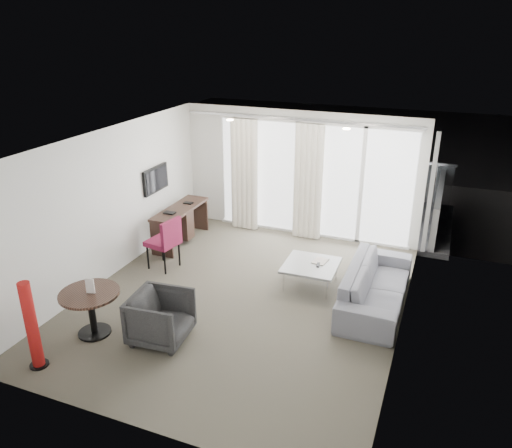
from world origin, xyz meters
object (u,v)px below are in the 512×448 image
at_px(round_table, 92,313).
at_px(coffee_table, 311,275).
at_px(rattan_chair_a, 374,198).
at_px(desk, 181,225).
at_px(red_lamp, 31,326).
at_px(tub_armchair, 161,318).
at_px(sofa, 376,286).
at_px(rattan_chair_b, 390,194).
at_px(desk_chair, 163,243).

xyz_separation_m(round_table, coffee_table, (2.53, 2.55, -0.14)).
bearing_deg(coffee_table, rattan_chair_a, 84.09).
height_order(desk, round_table, desk).
xyz_separation_m(coffee_table, rattan_chair_a, (0.41, 3.96, 0.16)).
xyz_separation_m(red_lamp, tub_armchair, (1.21, 1.11, -0.26)).
height_order(tub_armchair, sofa, tub_armchair).
bearing_deg(red_lamp, rattan_chair_a, 66.88).
relative_size(desk, sofa, 0.69).
bearing_deg(round_table, rattan_chair_b, 64.10).
bearing_deg(rattan_chair_a, red_lamp, -129.00).
height_order(red_lamp, sofa, red_lamp).
distance_m(round_table, sofa, 4.35).
xyz_separation_m(tub_armchair, sofa, (2.66, 2.10, -0.03)).
distance_m(desk, desk_chair, 1.16).
distance_m(red_lamp, rattan_chair_a, 8.03).
relative_size(tub_armchair, coffee_table, 0.89).
height_order(round_table, sofa, round_table).
bearing_deg(sofa, rattan_chair_a, 9.81).
xyz_separation_m(desk_chair, round_table, (0.16, -2.20, -0.15)).
bearing_deg(coffee_table, rattan_chair_b, 80.00).
bearing_deg(desk_chair, red_lamp, -81.31).
height_order(desk_chair, tub_armchair, desk_chair).
bearing_deg(red_lamp, tub_armchair, 42.59).
bearing_deg(round_table, sofa, 32.54).
relative_size(round_table, red_lamp, 0.68).
bearing_deg(round_table, desk, 97.42).
height_order(round_table, rattan_chair_b, rattan_chair_b).
distance_m(red_lamp, sofa, 5.04).
height_order(desk_chair, red_lamp, red_lamp).
height_order(desk_chair, sofa, desk_chair).
xyz_separation_m(desk_chair, rattan_chair_b, (3.44, 4.54, -0.08)).
bearing_deg(rattan_chair_a, tub_armchair, -123.09).
height_order(round_table, rattan_chair_a, rattan_chair_a).
relative_size(desk, rattan_chair_b, 1.93).
relative_size(red_lamp, tub_armchair, 1.57).
distance_m(desk_chair, rattan_chair_b, 5.70).
bearing_deg(rattan_chair_b, rattan_chair_a, -127.75).
relative_size(round_table, rattan_chair_b, 1.04).
relative_size(desk_chair, rattan_chair_a, 1.36).
height_order(tub_armchair, coffee_table, tub_armchair).
height_order(round_table, red_lamp, red_lamp).
height_order(tub_armchair, rattan_chair_b, rattan_chair_b).
height_order(red_lamp, rattan_chair_a, red_lamp).
bearing_deg(rattan_chair_a, sofa, -96.07).
relative_size(round_table, sofa, 0.37).
bearing_deg(sofa, desk_chair, 92.05).
bearing_deg(rattan_chair_b, round_table, -98.86).
bearing_deg(sofa, tub_armchair, 128.25).
relative_size(coffee_table, rattan_chair_a, 1.24).
bearing_deg(coffee_table, desk, 165.36).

